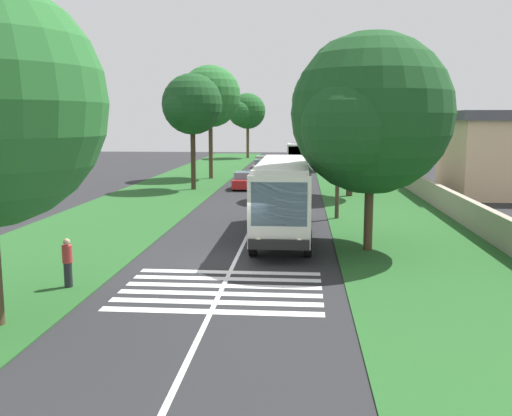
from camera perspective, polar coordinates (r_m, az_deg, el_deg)
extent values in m
plane|color=#262628|center=(23.47, -2.05, -5.23)|extent=(160.00, 160.00, 0.00)
cube|color=#235623|center=(39.56, -11.38, 0.37)|extent=(120.00, 8.00, 0.04)
cube|color=#235623|center=(38.44, 12.83, 0.08)|extent=(120.00, 8.00, 0.04)
cube|color=silver|center=(38.14, 0.55, 0.21)|extent=(110.00, 0.16, 0.01)
cube|color=silver|center=(27.60, 2.78, 1.31)|extent=(11.00, 2.50, 2.90)
cube|color=slate|center=(27.83, 2.80, 2.45)|extent=(9.68, 2.54, 0.85)
cube|color=slate|center=(22.14, 2.32, 0.38)|extent=(0.08, 2.20, 1.74)
cube|color=#1E4C9E|center=(27.74, 2.76, -0.74)|extent=(10.78, 2.53, 0.36)
cube|color=silver|center=(27.44, 2.80, 4.50)|extent=(10.56, 2.30, 0.18)
cube|color=black|center=(22.31, 2.29, -3.68)|extent=(0.16, 2.40, 0.40)
sphere|color=#F2EDCC|center=(22.39, 0.23, -3.29)|extent=(0.24, 0.24, 0.24)
sphere|color=#F2EDCC|center=(22.32, 4.36, -3.35)|extent=(0.24, 0.24, 0.24)
cylinder|color=black|center=(24.09, -0.29, -3.52)|extent=(1.10, 0.32, 1.10)
cylinder|color=black|center=(31.34, 0.86, -0.65)|extent=(1.10, 0.32, 1.10)
cylinder|color=black|center=(24.01, 5.20, -3.60)|extent=(1.10, 0.32, 1.10)
cylinder|color=black|center=(31.27, 5.07, -0.70)|extent=(1.10, 0.32, 1.10)
cube|color=silver|center=(17.39, -4.53, -10.30)|extent=(0.45, 6.80, 0.01)
cube|color=silver|center=(18.24, -4.07, -9.38)|extent=(0.45, 6.80, 0.01)
cube|color=silver|center=(19.08, -3.66, -8.54)|extent=(0.45, 6.80, 0.01)
cube|color=silver|center=(19.94, -3.29, -7.78)|extent=(0.45, 6.80, 0.01)
cube|color=silver|center=(20.79, -2.95, -7.08)|extent=(0.45, 6.80, 0.01)
cube|color=silver|center=(21.65, -2.64, -6.43)|extent=(0.45, 6.80, 0.01)
cube|color=#B21E1E|center=(47.80, -1.11, 2.58)|extent=(4.30, 1.75, 0.70)
cube|color=slate|center=(47.64, -1.12, 3.31)|extent=(2.00, 1.61, 0.55)
cylinder|color=black|center=(46.58, -2.23, 2.15)|extent=(0.64, 0.22, 0.64)
cylinder|color=black|center=(49.24, -1.86, 2.51)|extent=(0.64, 0.22, 0.64)
cylinder|color=black|center=(46.42, -0.31, 2.14)|extent=(0.64, 0.22, 0.64)
cylinder|color=black|center=(49.09, -0.04, 2.50)|extent=(0.64, 0.22, 0.64)
cube|color=black|center=(55.31, 3.47, 3.40)|extent=(4.30, 1.75, 0.70)
cube|color=slate|center=(55.15, 3.47, 4.04)|extent=(2.00, 1.61, 0.55)
cylinder|color=black|center=(54.00, 2.61, 3.06)|extent=(0.64, 0.22, 0.64)
cylinder|color=black|center=(56.69, 2.70, 3.33)|extent=(0.64, 0.22, 0.64)
cylinder|color=black|center=(53.97, 4.26, 3.04)|extent=(0.64, 0.22, 0.64)
cylinder|color=black|center=(56.66, 4.28, 3.31)|extent=(0.64, 0.22, 0.64)
cube|color=#B7A893|center=(63.11, 0.65, 4.08)|extent=(4.30, 1.75, 0.70)
cube|color=slate|center=(62.96, 0.65, 4.64)|extent=(2.00, 1.61, 0.55)
cylinder|color=black|center=(61.84, -0.16, 3.79)|extent=(0.64, 0.22, 0.64)
cylinder|color=black|center=(64.52, 0.04, 4.00)|extent=(0.64, 0.22, 0.64)
cylinder|color=black|center=(61.73, 1.29, 3.78)|extent=(0.64, 0.22, 0.64)
cylinder|color=black|center=(64.42, 1.43, 3.99)|extent=(0.64, 0.22, 0.64)
cube|color=gold|center=(69.23, 0.69, 4.49)|extent=(4.30, 1.75, 0.70)
cube|color=slate|center=(69.08, 0.68, 5.01)|extent=(2.00, 1.61, 0.55)
cylinder|color=black|center=(67.96, -0.05, 4.24)|extent=(0.64, 0.22, 0.64)
cylinder|color=black|center=(70.64, 0.13, 4.41)|extent=(0.64, 0.22, 0.64)
cylinder|color=black|center=(67.85, 1.27, 4.23)|extent=(0.64, 0.22, 0.64)
cylinder|color=black|center=(70.54, 1.40, 4.40)|extent=(0.64, 0.22, 0.64)
cube|color=silver|center=(78.92, 3.96, 5.69)|extent=(6.00, 2.10, 2.10)
cube|color=slate|center=(79.10, 3.96, 5.97)|extent=(5.04, 2.13, 0.70)
cube|color=slate|center=(75.95, 3.93, 5.73)|extent=(0.06, 1.76, 1.18)
cylinder|color=black|center=(77.11, 3.22, 4.81)|extent=(0.76, 0.24, 0.76)
cylinder|color=black|center=(80.90, 3.29, 4.99)|extent=(0.76, 0.24, 0.76)
cylinder|color=black|center=(77.09, 4.64, 4.79)|extent=(0.76, 0.24, 0.76)
cylinder|color=black|center=(80.88, 4.64, 4.98)|extent=(0.76, 0.24, 0.76)
sphere|color=#286B2D|center=(18.62, -22.68, 7.96)|extent=(4.32, 4.32, 4.32)
cylinder|color=#4C3826|center=(55.97, -4.55, 6.19)|extent=(0.40, 0.40, 6.30)
sphere|color=#286B2D|center=(55.96, -4.61, 11.08)|extent=(5.92, 5.92, 5.92)
sphere|color=#286B2D|center=(57.70, -4.32, 10.57)|extent=(3.77, 3.77, 3.77)
sphere|color=#286B2D|center=(54.64, -5.79, 10.66)|extent=(3.29, 3.29, 3.29)
cylinder|color=#3D2D1E|center=(47.12, -6.31, 5.25)|extent=(0.40, 0.40, 5.59)
sphere|color=#19471E|center=(47.05, -6.39, 10.29)|extent=(4.91, 4.91, 4.91)
sphere|color=#19471E|center=(48.49, -6.05, 9.81)|extent=(2.87, 2.87, 2.87)
sphere|color=#19471E|center=(45.99, -7.59, 9.85)|extent=(2.73, 2.73, 2.73)
cylinder|color=brown|center=(86.59, -0.83, 6.87)|extent=(0.43, 0.43, 5.56)
sphere|color=#1E5623|center=(86.56, -0.84, 9.68)|extent=(5.33, 5.33, 5.33)
sphere|color=#1E5623|center=(88.14, -0.74, 9.40)|extent=(3.28, 3.28, 3.28)
sphere|color=#1E5623|center=(85.30, -1.46, 9.42)|extent=(3.78, 3.78, 3.78)
cylinder|color=#3D2D1E|center=(66.52, 6.70, 6.63)|extent=(0.51, 0.51, 6.46)
sphere|color=#337A38|center=(66.54, 6.78, 11.04)|extent=(6.88, 6.88, 6.88)
sphere|color=#337A38|center=(68.58, 6.71, 10.54)|extent=(5.10, 5.10, 5.10)
sphere|color=#337A38|center=(64.77, 5.90, 10.66)|extent=(5.10, 5.10, 5.10)
cylinder|color=#4C3826|center=(25.26, 11.22, 0.36)|extent=(0.39, 0.39, 4.03)
sphere|color=#19471E|center=(25.00, 11.49, 9.25)|extent=(6.87, 6.87, 6.87)
sphere|color=#19471E|center=(27.04, 10.94, 8.12)|extent=(4.89, 4.89, 4.89)
sphere|color=#19471E|center=(23.19, 9.41, 8.08)|extent=(3.95, 3.95, 3.95)
cylinder|color=#3D2D1E|center=(82.90, 7.22, 6.77)|extent=(0.37, 0.37, 5.71)
sphere|color=#1E5623|center=(82.87, 7.28, 9.79)|extent=(5.53, 5.53, 5.53)
sphere|color=#1E5623|center=(84.52, 7.22, 9.49)|extent=(3.26, 3.26, 3.26)
sphere|color=#1E5623|center=(81.45, 6.73, 9.53)|extent=(3.94, 3.94, 3.94)
cylinder|color=#3D2D1E|center=(43.28, 9.41, 5.42)|extent=(0.48, 0.48, 6.40)
sphere|color=#19471E|center=(43.29, 9.58, 12.16)|extent=(6.87, 6.87, 6.87)
sphere|color=#19471E|center=(45.31, 9.33, 11.36)|extent=(4.18, 4.18, 4.18)
sphere|color=#19471E|center=(41.48, 8.32, 11.63)|extent=(3.86, 3.86, 3.86)
cylinder|color=#473828|center=(33.07, 8.20, 5.00)|extent=(0.24, 0.24, 7.03)
cube|color=#3D3326|center=(33.01, 8.31, 10.05)|extent=(0.12, 1.40, 0.12)
cube|color=#9E937F|center=(43.82, 16.35, 1.98)|extent=(70.00, 0.40, 1.46)
cube|color=beige|center=(47.10, 22.61, 4.63)|extent=(8.70, 6.42, 5.67)
cube|color=#4C4C56|center=(47.01, 22.84, 8.50)|extent=(9.30, 7.02, 0.70)
cylinder|color=#26262D|center=(20.58, -18.28, -6.36)|extent=(0.28, 0.28, 0.85)
cylinder|color=#B23333|center=(20.40, -18.37, -4.39)|extent=(0.34, 0.34, 0.60)
sphere|color=tan|center=(20.32, -18.43, -3.23)|extent=(0.24, 0.24, 0.24)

